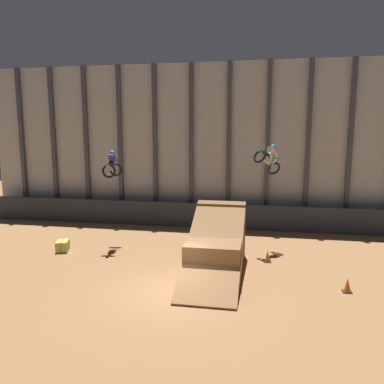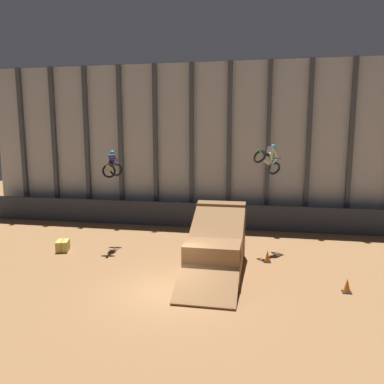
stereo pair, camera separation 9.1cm
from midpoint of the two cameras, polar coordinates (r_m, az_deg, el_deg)
name	(u,v)px [view 1 (the left image)]	position (r m, az deg, el deg)	size (l,w,h in m)	color
ground_plane	(170,292)	(15.35, -3.53, -14.95)	(60.00, 60.00, 0.00)	#996B42
arena_back_wall	(210,145)	(25.39, 2.68, 7.15)	(32.00, 0.40, 10.80)	#ADB2B7
lower_barrier	(207,216)	(24.72, 2.21, -3.62)	(31.36, 0.20, 1.64)	#2D333D
dirt_ramp	(217,248)	(17.52, 3.68, -8.45)	(2.41, 6.20, 2.92)	olive
rider_bike_left_air	(112,166)	(20.70, -12.17, 3.88)	(0.92, 1.78, 1.47)	black
rider_bike_right_air	(268,158)	(19.99, 11.42, 5.03)	(1.62, 1.76, 1.67)	black
traffic_cone_near_ramp	(268,256)	(18.83, 11.31, -9.58)	(0.36, 0.36, 0.58)	black
traffic_cone_arena_edge	(347,285)	(16.37, 22.45, -13.01)	(0.36, 0.36, 0.58)	black
hay_bale_trackside	(63,246)	(21.25, -19.23, -7.76)	(0.86, 1.05, 0.57)	#CCB751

